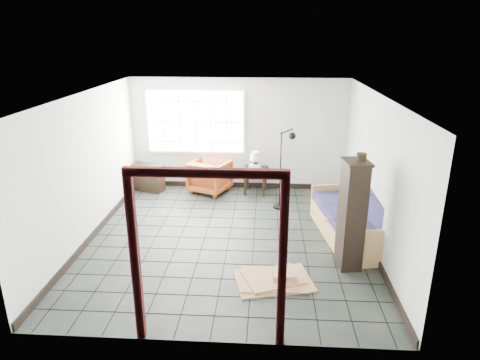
# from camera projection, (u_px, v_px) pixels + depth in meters

# --- Properties ---
(ground) EXTENTS (5.50, 5.50, 0.00)m
(ground) POSITION_uv_depth(u_px,v_px,m) (229.00, 239.00, 7.79)
(ground) COLOR black
(ground) RESTS_ON ground
(room_shell) EXTENTS (5.02, 5.52, 2.61)m
(room_shell) POSITION_uv_depth(u_px,v_px,m) (228.00, 149.00, 7.27)
(room_shell) COLOR silver
(room_shell) RESTS_ON ground
(window_panel) EXTENTS (2.32, 0.08, 1.52)m
(window_panel) POSITION_uv_depth(u_px,v_px,m) (195.00, 122.00, 9.87)
(window_panel) COLOR silver
(window_panel) RESTS_ON ground
(doorway_trim) EXTENTS (1.80, 0.08, 2.20)m
(doorway_trim) POSITION_uv_depth(u_px,v_px,m) (207.00, 238.00, 4.79)
(doorway_trim) COLOR #380C0F
(doorway_trim) RESTS_ON ground
(futon_sofa) EXTENTS (1.15, 2.28, 0.96)m
(futon_sofa) POSITION_uv_depth(u_px,v_px,m) (352.00, 220.00, 7.72)
(futon_sofa) COLOR tan
(futon_sofa) RESTS_ON ground
(armchair) EXTENTS (1.05, 1.02, 0.84)m
(armchair) POSITION_uv_depth(u_px,v_px,m) (210.00, 175.00, 9.95)
(armchair) COLOR #995316
(armchair) RESTS_ON ground
(side_table) EXTENTS (0.58, 0.58, 0.59)m
(side_table) POSITION_uv_depth(u_px,v_px,m) (256.00, 173.00, 9.87)
(side_table) COLOR black
(side_table) RESTS_ON ground
(table_lamp) EXTENTS (0.31, 0.31, 0.39)m
(table_lamp) POSITION_uv_depth(u_px,v_px,m) (255.00, 157.00, 9.78)
(table_lamp) COLOR black
(table_lamp) RESTS_ON side_table
(projector) EXTENTS (0.30, 0.27, 0.09)m
(projector) POSITION_uv_depth(u_px,v_px,m) (255.00, 167.00, 9.81)
(projector) COLOR silver
(projector) RESTS_ON side_table
(floor_lamp) EXTENTS (0.47, 0.44, 1.76)m
(floor_lamp) POSITION_uv_depth(u_px,v_px,m) (285.00, 167.00, 8.78)
(floor_lamp) COLOR black
(floor_lamp) RESTS_ON ground
(console_shelf) EXTENTS (0.87, 0.58, 0.63)m
(console_shelf) POSITION_uv_depth(u_px,v_px,m) (147.00, 178.00, 10.08)
(console_shelf) COLOR black
(console_shelf) RESTS_ON ground
(tall_shelf) EXTENTS (0.43, 0.53, 1.76)m
(tall_shelf) POSITION_uv_depth(u_px,v_px,m) (352.00, 214.00, 6.60)
(tall_shelf) COLOR black
(tall_shelf) RESTS_ON ground
(pot) EXTENTS (0.17, 0.17, 0.11)m
(pot) POSITION_uv_depth(u_px,v_px,m) (362.00, 157.00, 6.30)
(pot) COLOR black
(pot) RESTS_ON tall_shelf
(open_box) EXTENTS (0.90, 0.50, 0.49)m
(open_box) POSITION_uv_depth(u_px,v_px,m) (347.00, 227.00, 7.86)
(open_box) COLOR #9B6D4B
(open_box) RESTS_ON ground
(cardboard_pile) EXTENTS (1.28, 1.04, 0.16)m
(cardboard_pile) POSITION_uv_depth(u_px,v_px,m) (275.00, 279.00, 6.45)
(cardboard_pile) COLOR #9B6D4B
(cardboard_pile) RESTS_ON ground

